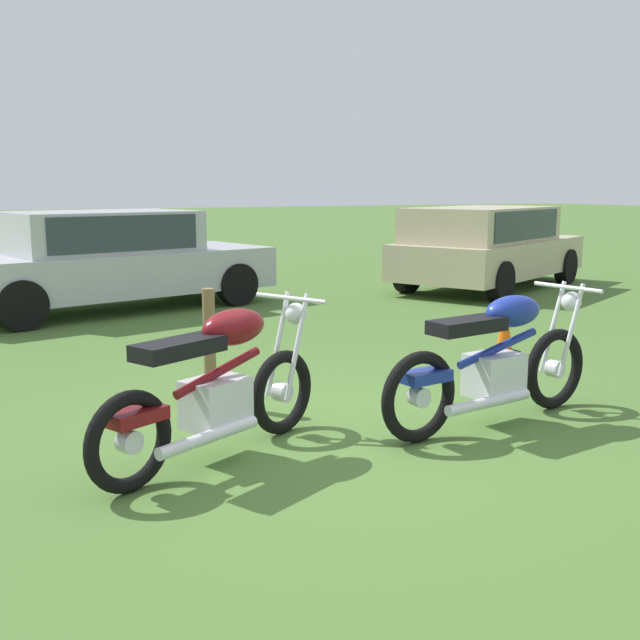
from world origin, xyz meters
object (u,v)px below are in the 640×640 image
at_px(car_silver, 107,255).
at_px(traffic_cone, 505,328).
at_px(motorcycle_blue, 495,361).
at_px(fence_post_wooden, 210,347).
at_px(motorcycle_maroon, 217,386).
at_px(car_beige, 486,241).

height_order(car_silver, traffic_cone, car_silver).
height_order(motorcycle_blue, traffic_cone, motorcycle_blue).
height_order(traffic_cone, fence_post_wooden, fence_post_wooden).
bearing_deg(traffic_cone, car_silver, 122.66).
distance_m(motorcycle_maroon, traffic_cone, 4.18).
height_order(motorcycle_maroon, motorcycle_blue, same).
distance_m(motorcycle_blue, fence_post_wooden, 2.26).
xyz_separation_m(motorcycle_blue, fence_post_wooden, (-1.73, 1.46, -0.00)).
xyz_separation_m(car_silver, car_beige, (6.36, -0.73, 0.03)).
distance_m(motorcycle_blue, car_beige, 7.83).
distance_m(traffic_cone, fence_post_wooden, 3.50).
bearing_deg(motorcycle_blue, car_silver, 94.74).
bearing_deg(motorcycle_blue, motorcycle_maroon, 166.13).
relative_size(car_silver, fence_post_wooden, 5.06).
height_order(car_silver, car_beige, same).
bearing_deg(traffic_cone, fence_post_wooden, -173.05).
relative_size(motorcycle_blue, fence_post_wooden, 2.18).
xyz_separation_m(car_silver, fence_post_wooden, (-0.31, -5.35, -0.32)).
height_order(motorcycle_maroon, fence_post_wooden, motorcycle_maroon).
height_order(motorcycle_blue, fence_post_wooden, motorcycle_blue).
bearing_deg(motorcycle_maroon, motorcycle_blue, -31.45).
distance_m(car_silver, car_beige, 6.40).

